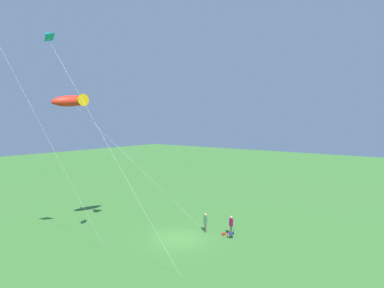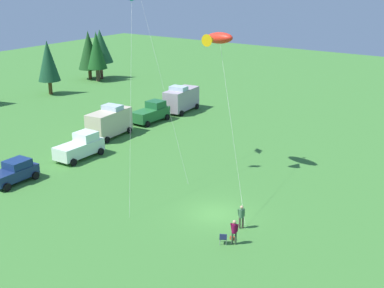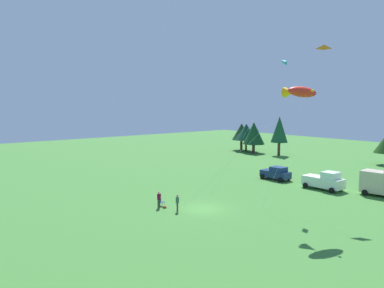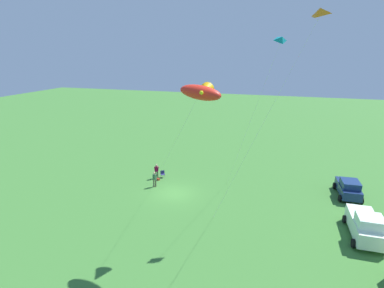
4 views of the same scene
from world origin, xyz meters
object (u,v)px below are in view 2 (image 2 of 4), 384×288
(backpack_on_grass, at_px, (233,238))
(van_camper_beige, at_px, (109,122))
(kite_large_fish, at_px, (217,38))
(van_motorhome_grey, at_px, (181,99))
(person_spectator, at_px, (234,230))
(person_kite_flyer, at_px, (241,215))
(truck_white_pickup, at_px, (80,147))
(folding_chair, at_px, (223,238))
(car_navy_hatch, at_px, (14,172))
(truck_green_flatbed, at_px, (151,113))

(backpack_on_grass, height_order, van_camper_beige, van_camper_beige)
(backpack_on_grass, bearing_deg, kite_large_fish, 37.46)
(van_camper_beige, relative_size, kite_large_fish, 0.45)
(backpack_on_grass, bearing_deg, van_motorhome_grey, 41.65)
(person_spectator, height_order, van_motorhome_grey, van_motorhome_grey)
(kite_large_fish, bearing_deg, person_kite_flyer, -138.51)
(person_spectator, height_order, kite_large_fish, kite_large_fish)
(truck_white_pickup, bearing_deg, folding_chair, -108.79)
(car_navy_hatch, height_order, truck_white_pickup, truck_white_pickup)
(truck_green_flatbed, bearing_deg, car_navy_hatch, -173.16)
(person_spectator, relative_size, car_navy_hatch, 0.41)
(folding_chair, bearing_deg, van_motorhome_grey, 11.08)
(folding_chair, bearing_deg, car_navy_hatch, 63.36)
(person_spectator, distance_m, truck_white_pickup, 21.54)
(car_navy_hatch, bearing_deg, van_camper_beige, 6.70)
(person_kite_flyer, bearing_deg, backpack_on_grass, 148.75)
(car_navy_hatch, height_order, van_motorhome_grey, van_motorhome_grey)
(person_spectator, height_order, van_camper_beige, van_camper_beige)
(folding_chair, relative_size, person_spectator, 0.47)
(person_kite_flyer, bearing_deg, kite_large_fish, -0.71)
(person_spectator, distance_m, truck_green_flatbed, 30.21)
(folding_chair, relative_size, kite_large_fish, 0.07)
(car_navy_hatch, xyz_separation_m, van_motorhome_grey, (26.94, 1.95, 0.69))
(folding_chair, xyz_separation_m, truck_white_pickup, (6.62, 20.07, 0.61))
(backpack_on_grass, relative_size, kite_large_fish, 0.03)
(folding_chair, distance_m, car_navy_hatch, 20.20)
(car_navy_hatch, relative_size, kite_large_fish, 0.34)
(car_navy_hatch, height_order, kite_large_fish, kite_large_fish)
(folding_chair, height_order, backpack_on_grass, folding_chair)
(truck_white_pickup, xyz_separation_m, van_motorhome_grey, (19.38, 2.05, 0.54))
(person_spectator, xyz_separation_m, van_motorhome_grey, (25.56, 22.69, 0.62))
(folding_chair, xyz_separation_m, van_motorhome_grey, (26.00, 22.12, 1.16))
(truck_green_flatbed, xyz_separation_m, kite_large_fish, (-9.01, -14.59, 10.65))
(folding_chair, height_order, kite_large_fish, kite_large_fish)
(truck_green_flatbed, bearing_deg, person_kite_flyer, -127.25)
(backpack_on_grass, relative_size, car_navy_hatch, 0.08)
(backpack_on_grass, distance_m, truck_green_flatbed, 29.63)
(truck_green_flatbed, height_order, van_motorhome_grey, van_motorhome_grey)
(car_navy_hatch, bearing_deg, person_kite_flyer, -81.89)
(person_kite_flyer, distance_m, truck_green_flatbed, 28.23)
(car_navy_hatch, distance_m, kite_large_fish, 20.49)
(van_camper_beige, height_order, truck_green_flatbed, van_camper_beige)
(person_kite_flyer, distance_m, truck_white_pickup, 20.30)
(person_kite_flyer, height_order, backpack_on_grass, person_kite_flyer)
(person_spectator, bearing_deg, car_navy_hatch, 77.59)
(van_camper_beige, bearing_deg, truck_green_flatbed, -5.34)
(person_kite_flyer, relative_size, backpack_on_grass, 5.44)
(backpack_on_grass, xyz_separation_m, van_camper_beige, (12.24, 22.55, 1.53))
(folding_chair, xyz_separation_m, person_spectator, (0.44, -0.57, 0.53))
(person_spectator, bearing_deg, van_motorhome_grey, 25.37)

